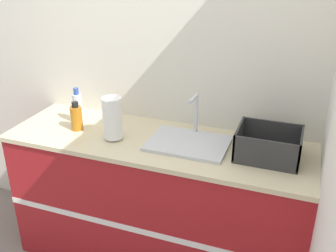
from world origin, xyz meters
TOP-DOWN VIEW (x-y plane):
  - wall_back at (0.00, 0.62)m, footprint 4.29×0.06m
  - counter_cabinet at (0.00, 0.30)m, footprint 1.92×0.61m
  - sink at (0.19, 0.31)m, footprint 0.48×0.35m
  - paper_towel_roll at (-0.26, 0.22)m, footprint 0.12×0.12m
  - dish_rack at (0.66, 0.31)m, footprint 0.35×0.28m
  - bottle_amber at (-0.55, 0.26)m, footprint 0.08×0.08m
  - bottle_clear at (-0.60, 0.36)m, footprint 0.06×0.06m

SIDE VIEW (x-z plane):
  - counter_cabinet at x=0.00m, z-range 0.00..0.92m
  - sink at x=0.19m, z-range 0.80..1.08m
  - dish_rack at x=0.66m, z-range 0.90..1.07m
  - bottle_amber at x=-0.55m, z-range 0.91..1.10m
  - bottle_clear at x=-0.60m, z-range 0.91..1.15m
  - paper_towel_roll at x=-0.26m, z-range 0.92..1.19m
  - wall_back at x=0.00m, z-range 0.00..2.60m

